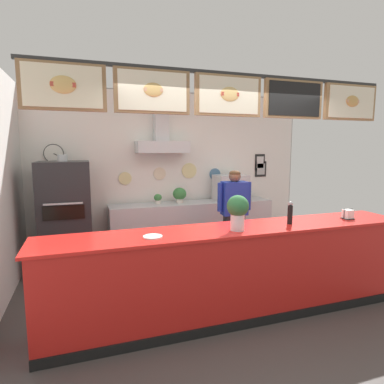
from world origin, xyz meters
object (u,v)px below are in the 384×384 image
(pizza_oven, at_px, (66,217))
(basil_vase, at_px, (238,211))
(potted_basil, at_px, (180,194))
(napkin_holder, at_px, (348,215))
(espresso_machine, at_px, (231,188))
(potted_oregano, at_px, (158,199))
(pepper_grinder, at_px, (290,213))
(shop_worker, at_px, (234,217))
(condiment_plate, at_px, (153,236))

(pizza_oven, relative_size, basil_vase, 4.71)
(potted_basil, bearing_deg, napkin_holder, -58.02)
(espresso_machine, distance_m, basil_vase, 2.59)
(potted_oregano, height_order, basil_vase, basil_vase)
(pizza_oven, height_order, potted_oregano, pizza_oven)
(basil_vase, bearing_deg, pepper_grinder, 5.51)
(napkin_holder, bearing_deg, basil_vase, -177.46)
(potted_basil, bearing_deg, pizza_oven, -170.96)
(potted_basil, relative_size, napkin_holder, 2.09)
(shop_worker, height_order, pepper_grinder, shop_worker)
(napkin_holder, distance_m, pepper_grinder, 0.84)
(potted_oregano, xyz_separation_m, basil_vase, (0.32, -2.43, 0.22))
(shop_worker, distance_m, napkin_holder, 1.59)
(pizza_oven, xyz_separation_m, condiment_plate, (0.90, -2.09, 0.17))
(potted_oregano, bearing_deg, basil_vase, -82.61)
(shop_worker, bearing_deg, basil_vase, 69.30)
(shop_worker, xyz_separation_m, basil_vase, (-0.63, -1.36, 0.39))
(pizza_oven, distance_m, basil_vase, 2.81)
(shop_worker, height_order, espresso_machine, shop_worker)
(basil_vase, bearing_deg, pizza_oven, 130.53)
(shop_worker, distance_m, basil_vase, 1.54)
(pepper_grinder, bearing_deg, shop_worker, 93.28)
(napkin_holder, xyz_separation_m, pepper_grinder, (-0.84, -0.00, 0.08))
(basil_vase, xyz_separation_m, condiment_plate, (-0.91, 0.03, -0.20))
(pizza_oven, xyz_separation_m, espresso_machine, (2.85, 0.26, 0.29))
(shop_worker, bearing_deg, pizza_oven, -13.22)
(napkin_holder, relative_size, pepper_grinder, 0.49)
(potted_oregano, relative_size, napkin_holder, 1.35)
(pizza_oven, height_order, condiment_plate, pizza_oven)
(espresso_machine, xyz_separation_m, potted_oregano, (-1.36, 0.06, -0.14))
(pizza_oven, relative_size, potted_oregano, 10.16)
(shop_worker, relative_size, pepper_grinder, 5.86)
(potted_basil, distance_m, napkin_holder, 2.77)
(pizza_oven, height_order, shop_worker, pizza_oven)
(pizza_oven, bearing_deg, condiment_plate, -66.63)
(potted_oregano, relative_size, basil_vase, 0.46)
(pizza_oven, xyz_separation_m, napkin_holder, (3.35, -2.05, 0.22))
(pizza_oven, bearing_deg, shop_worker, -17.31)
(napkin_holder, bearing_deg, potted_oregano, 128.13)
(basil_vase, relative_size, napkin_holder, 2.91)
(pepper_grinder, bearing_deg, potted_basil, 104.94)
(espresso_machine, relative_size, condiment_plate, 2.97)
(shop_worker, xyz_separation_m, espresso_machine, (0.42, 1.01, 0.31))
(potted_basil, height_order, pepper_grinder, pepper_grinder)
(pizza_oven, xyz_separation_m, potted_basil, (1.88, 0.30, 0.21))
(pizza_oven, relative_size, pepper_grinder, 6.75)
(condiment_plate, bearing_deg, basil_vase, -1.76)
(potted_oregano, height_order, napkin_holder, napkin_holder)
(pizza_oven, height_order, napkin_holder, pizza_oven)
(shop_worker, bearing_deg, potted_oregano, -44.68)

